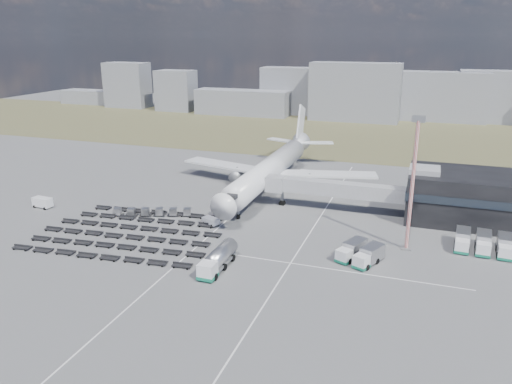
% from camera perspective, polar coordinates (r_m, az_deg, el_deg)
% --- Properties ---
extents(ground, '(420.00, 420.00, 0.00)m').
position_cam_1_polar(ground, '(97.13, -3.93, -4.84)').
color(ground, '#565659').
rests_on(ground, ground).
extents(grass_strip, '(420.00, 90.00, 0.01)m').
position_cam_1_polar(grass_strip, '(199.20, 8.54, 6.68)').
color(grass_strip, '#4E4A2F').
rests_on(grass_strip, ground).
extents(lane_markings, '(47.12, 110.00, 0.01)m').
position_cam_1_polar(lane_markings, '(96.64, 2.13, -4.93)').
color(lane_markings, silver).
rests_on(lane_markings, ground).
extents(terminal, '(30.40, 16.40, 11.00)m').
position_cam_1_polar(terminal, '(111.73, 24.51, -0.55)').
color(terminal, black).
rests_on(terminal, ground).
extents(jet_bridge, '(30.30, 3.80, 7.05)m').
position_cam_1_polar(jet_bridge, '(109.52, 7.91, 0.46)').
color(jet_bridge, '#939399').
rests_on(jet_bridge, ground).
extents(airliner, '(51.59, 64.53, 17.62)m').
position_cam_1_polar(airliner, '(124.34, 1.83, 2.80)').
color(airliner, white).
rests_on(airliner, ground).
extents(skyline, '(299.45, 27.43, 25.36)m').
position_cam_1_polar(skyline, '(236.60, 11.35, 10.67)').
color(skyline, gray).
rests_on(skyline, ground).
extents(fuel_tanker, '(2.85, 10.84, 3.50)m').
position_cam_1_polar(fuel_tanker, '(82.81, -4.37, -7.65)').
color(fuel_tanker, white).
rests_on(fuel_tanker, ground).
extents(pushback_tug, '(3.94, 3.15, 1.54)m').
position_cam_1_polar(pushback_tug, '(101.63, -5.18, -3.37)').
color(pushback_tug, white).
rests_on(pushback_tug, ground).
extents(utility_van, '(4.61, 2.44, 2.36)m').
position_cam_1_polar(utility_van, '(120.84, -23.22, -1.13)').
color(utility_van, white).
rests_on(utility_van, ground).
extents(catering_truck, '(3.19, 5.93, 2.59)m').
position_cam_1_polar(catering_truck, '(130.89, 5.13, 1.69)').
color(catering_truck, white).
rests_on(catering_truck, ground).
extents(service_trucks_near, '(8.01, 8.60, 2.77)m').
position_cam_1_polar(service_trucks_near, '(87.12, 11.81, -6.84)').
color(service_trucks_near, white).
rests_on(service_trucks_near, ground).
extents(service_trucks_far, '(9.89, 7.76, 2.86)m').
position_cam_1_polar(service_trucks_far, '(97.88, 24.56, -5.32)').
color(service_trucks_far, white).
rests_on(service_trucks_far, ground).
extents(uld_row, '(16.89, 6.90, 1.57)m').
position_cam_1_polar(uld_row, '(108.32, -11.76, -2.24)').
color(uld_row, black).
rests_on(uld_row, ground).
extents(baggage_dollies, '(36.45, 27.62, 0.79)m').
position_cam_1_polar(baggage_dollies, '(100.02, -14.28, -4.45)').
color(baggage_dollies, black).
rests_on(baggage_dollies, ground).
extents(floodlight_mast, '(2.27, 1.86, 24.09)m').
position_cam_1_polar(floodlight_mast, '(90.50, 17.43, 0.78)').
color(floodlight_mast, '#AE211B').
rests_on(floodlight_mast, ground).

